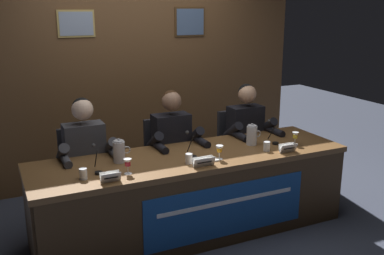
{
  "coord_description": "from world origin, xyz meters",
  "views": [
    {
      "loc": [
        -1.59,
        -3.39,
        2.01
      ],
      "look_at": [
        0.0,
        0.0,
        0.98
      ],
      "focal_mm": 41.53,
      "sensor_mm": 36.0,
      "label": 1
    }
  ],
  "objects_px": {
    "panelist_left": "(87,156)",
    "conference_table": "(197,183)",
    "panelist_center": "(175,144)",
    "water_cup_left": "(83,174)",
    "juice_glass_center": "(219,150)",
    "juice_glass_right": "(295,136)",
    "panelist_right": "(249,134)",
    "document_stack_center": "(205,160)",
    "chair_right": "(239,153)",
    "water_cup_center": "(189,159)",
    "nameplate_center": "(204,162)",
    "chair_center": "(167,165)",
    "juice_glass_left": "(128,163)",
    "water_pitcher_right_side": "(252,135)",
    "microphone_center": "(191,149)",
    "water_pitcher_left_side": "(119,151)",
    "nameplate_right": "(288,148)",
    "microphone_left": "(97,164)",
    "chair_left": "(84,178)",
    "nameplate_left": "(110,177)",
    "water_cup_right": "(267,147)",
    "microphone_right": "(273,136)"
  },
  "relations": [
    {
      "from": "chair_left",
      "to": "water_pitcher_right_side",
      "type": "bearing_deg",
      "value": -20.93
    },
    {
      "from": "juice_glass_left",
      "to": "water_pitcher_right_side",
      "type": "bearing_deg",
      "value": 10.43
    },
    {
      "from": "nameplate_center",
      "to": "chair_right",
      "type": "xyz_separation_m",
      "value": [
        0.89,
        0.91,
        -0.33
      ]
    },
    {
      "from": "panelist_left",
      "to": "panelist_center",
      "type": "height_order",
      "value": "same"
    },
    {
      "from": "juice_glass_center",
      "to": "juice_glass_right",
      "type": "height_order",
      "value": "same"
    },
    {
      "from": "microphone_center",
      "to": "panelist_right",
      "type": "xyz_separation_m",
      "value": [
        0.88,
        0.45,
        -0.09
      ]
    },
    {
      "from": "microphone_left",
      "to": "document_stack_center",
      "type": "bearing_deg",
      "value": -6.69
    },
    {
      "from": "panelist_center",
      "to": "water_cup_left",
      "type": "bearing_deg",
      "value": -150.25
    },
    {
      "from": "conference_table",
      "to": "panelist_center",
      "type": "distance_m",
      "value": 0.55
    },
    {
      "from": "water_cup_left",
      "to": "panelist_center",
      "type": "bearing_deg",
      "value": 29.75
    },
    {
      "from": "panelist_center",
      "to": "document_stack_center",
      "type": "height_order",
      "value": "panelist_center"
    },
    {
      "from": "juice_glass_left",
      "to": "nameplate_center",
      "type": "relative_size",
      "value": 0.66
    },
    {
      "from": "panelist_left",
      "to": "conference_table",
      "type": "bearing_deg",
      "value": -30.66
    },
    {
      "from": "conference_table",
      "to": "water_cup_left",
      "type": "distance_m",
      "value": 1.04
    },
    {
      "from": "chair_left",
      "to": "water_cup_left",
      "type": "bearing_deg",
      "value": -100.93
    },
    {
      "from": "chair_center",
      "to": "water_cup_left",
      "type": "bearing_deg",
      "value": -142.33
    },
    {
      "from": "water_cup_left",
      "to": "panelist_right",
      "type": "height_order",
      "value": "panelist_right"
    },
    {
      "from": "water_cup_center",
      "to": "chair_right",
      "type": "height_order",
      "value": "chair_right"
    },
    {
      "from": "microphone_center",
      "to": "document_stack_center",
      "type": "distance_m",
      "value": 0.16
    },
    {
      "from": "chair_center",
      "to": "juice_glass_center",
      "type": "height_order",
      "value": "chair_center"
    },
    {
      "from": "nameplate_left",
      "to": "water_pitcher_right_side",
      "type": "distance_m",
      "value": 1.51
    },
    {
      "from": "nameplate_center",
      "to": "chair_right",
      "type": "distance_m",
      "value": 1.31
    },
    {
      "from": "microphone_left",
      "to": "document_stack_center",
      "type": "relative_size",
      "value": 1.02
    },
    {
      "from": "nameplate_right",
      "to": "document_stack_center",
      "type": "height_order",
      "value": "nameplate_right"
    },
    {
      "from": "water_pitcher_left_side",
      "to": "water_cup_center",
      "type": "bearing_deg",
      "value": -28.33
    },
    {
      "from": "microphone_left",
      "to": "panelist_left",
      "type": "bearing_deg",
      "value": 87.75
    },
    {
      "from": "chair_left",
      "to": "panelist_center",
      "type": "xyz_separation_m",
      "value": [
        0.85,
        -0.2,
        0.28
      ]
    },
    {
      "from": "microphone_center",
      "to": "chair_right",
      "type": "height_order",
      "value": "microphone_center"
    },
    {
      "from": "juice_glass_left",
      "to": "juice_glass_right",
      "type": "bearing_deg",
      "value": 2.07
    },
    {
      "from": "juice_glass_left",
      "to": "microphone_left",
      "type": "distance_m",
      "value": 0.25
    },
    {
      "from": "panelist_right",
      "to": "water_pitcher_left_side",
      "type": "bearing_deg",
      "value": -168.01
    },
    {
      "from": "water_cup_left",
      "to": "microphone_left",
      "type": "height_order",
      "value": "microphone_left"
    },
    {
      "from": "chair_right",
      "to": "panelist_right",
      "type": "xyz_separation_m",
      "value": [
        0.0,
        -0.2,
        0.28
      ]
    },
    {
      "from": "conference_table",
      "to": "water_pitcher_left_side",
      "type": "xyz_separation_m",
      "value": [
        -0.64,
        0.19,
        0.33
      ]
    },
    {
      "from": "water_pitcher_left_side",
      "to": "juice_glass_center",
      "type": "bearing_deg",
      "value": -20.24
    },
    {
      "from": "panelist_right",
      "to": "juice_glass_right",
      "type": "bearing_deg",
      "value": -73.39
    },
    {
      "from": "panelist_right",
      "to": "document_stack_center",
      "type": "bearing_deg",
      "value": -144.54
    },
    {
      "from": "water_cup_center",
      "to": "nameplate_right",
      "type": "height_order",
      "value": "water_cup_center"
    },
    {
      "from": "water_cup_left",
      "to": "water_cup_center",
      "type": "xyz_separation_m",
      "value": [
        0.88,
        -0.02,
        0.0
      ]
    },
    {
      "from": "panelist_center",
      "to": "nameplate_right",
      "type": "relative_size",
      "value": 7.33
    },
    {
      "from": "juice_glass_center",
      "to": "juice_glass_right",
      "type": "bearing_deg",
      "value": 4.16
    },
    {
      "from": "conference_table",
      "to": "water_cup_left",
      "type": "height_order",
      "value": "water_cup_left"
    },
    {
      "from": "juice_glass_center",
      "to": "water_pitcher_left_side",
      "type": "relative_size",
      "value": 0.59
    },
    {
      "from": "panelist_right",
      "to": "document_stack_center",
      "type": "distance_m",
      "value": 1.0
    },
    {
      "from": "chair_left",
      "to": "water_cup_right",
      "type": "relative_size",
      "value": 10.7
    },
    {
      "from": "panelist_center",
      "to": "water_pitcher_right_side",
      "type": "relative_size",
      "value": 5.89
    },
    {
      "from": "nameplate_center",
      "to": "microphone_right",
      "type": "bearing_deg",
      "value": 17.95
    },
    {
      "from": "nameplate_left",
      "to": "water_cup_right",
      "type": "relative_size",
      "value": 1.79
    },
    {
      "from": "water_cup_center",
      "to": "conference_table",
      "type": "bearing_deg",
      "value": 35.99
    },
    {
      "from": "juice_glass_center",
      "to": "water_pitcher_right_side",
      "type": "distance_m",
      "value": 0.54
    }
  ]
}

